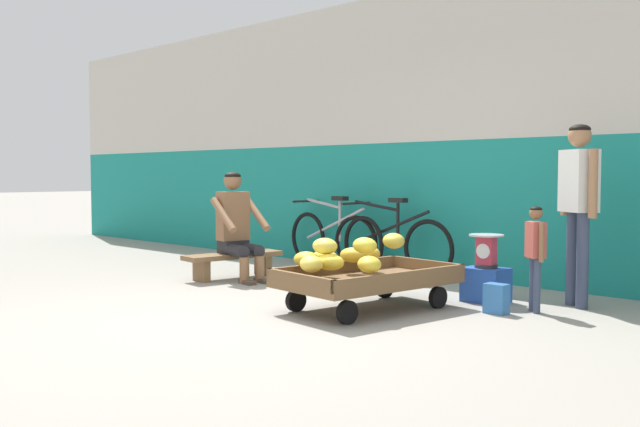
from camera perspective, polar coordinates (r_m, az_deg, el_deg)
ground_plane at (r=5.44m, az=-6.95°, el=-8.67°), size 80.00×80.00×0.00m
back_wall at (r=7.76m, az=11.91°, el=6.60°), size 16.00×0.30×3.17m
banana_cart at (r=5.83m, az=3.89°, el=-5.45°), size 1.00×1.53×0.36m
banana_pile at (r=5.74m, az=2.04°, el=-3.34°), size 0.84×1.11×0.27m
low_bench at (r=7.64m, az=-7.02°, el=-3.72°), size 0.44×1.13×0.27m
vendor_seated at (r=7.53m, az=-6.72°, el=-1.01°), size 0.72×0.55×1.14m
plastic_crate at (r=6.35m, az=13.24°, el=-5.63°), size 0.36×0.28×0.30m
weighing_scale at (r=6.31m, az=13.27°, el=-2.91°), size 0.30×0.30×0.29m
bicycle_near_left at (r=8.48m, az=1.15°, el=-1.98°), size 1.66×0.48×0.86m
bicycle_far_left at (r=7.89m, az=5.69°, el=-2.38°), size 1.66×0.48×0.86m
customer_adult at (r=6.27m, az=20.15°, el=1.50°), size 0.42×0.35×1.53m
customer_child at (r=5.93m, az=17.00°, el=-2.61°), size 0.22×0.20×0.86m
shopping_bag at (r=5.86m, az=14.05°, el=-6.69°), size 0.18×0.12×0.24m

